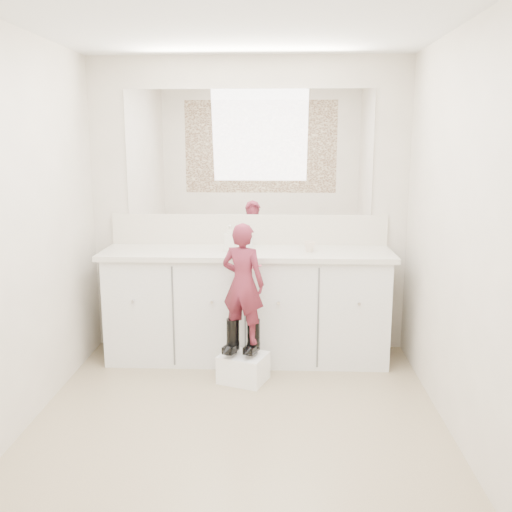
{
  "coord_description": "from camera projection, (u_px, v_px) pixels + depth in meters",
  "views": [
    {
      "loc": [
        0.25,
        -3.18,
        1.75
      ],
      "look_at": [
        0.09,
        0.73,
        0.95
      ],
      "focal_mm": 40.0,
      "sensor_mm": 36.0,
      "label": 1
    }
  ],
  "objects": [
    {
      "name": "floor",
      "position": [
        236.0,
        432.0,
        3.47
      ],
      "size": [
        3.0,
        3.0,
        0.0
      ],
      "primitive_type": "plane",
      "color": "#90785E",
      "rests_on": "ground"
    },
    {
      "name": "soap_bottle",
      "position": [
        230.0,
        238.0,
        4.45
      ],
      "size": [
        0.1,
        0.1,
        0.2
      ],
      "primitive_type": "imported",
      "rotation": [
        0.0,
        0.0,
        0.1
      ],
      "color": "silver",
      "rests_on": "countertop"
    },
    {
      "name": "wall_right",
      "position": [
        467.0,
        239.0,
        3.18
      ],
      "size": [
        0.0,
        3.0,
        3.0
      ],
      "primitive_type": "plane",
      "rotation": [
        1.57,
        0.0,
        -1.57
      ],
      "color": "beige",
      "rests_on": "floor"
    },
    {
      "name": "wall_front",
      "position": [
        197.0,
        320.0,
        1.76
      ],
      "size": [
        2.6,
        0.0,
        2.6
      ],
      "primitive_type": "plane",
      "rotation": [
        -1.57,
        0.0,
        0.0
      ],
      "color": "beige",
      "rests_on": "floor"
    },
    {
      "name": "wall_left",
      "position": [
        10.0,
        236.0,
        3.28
      ],
      "size": [
        0.0,
        3.0,
        3.0
      ],
      "primitive_type": "plane",
      "rotation": [
        1.57,
        0.0,
        1.57
      ],
      "color": "beige",
      "rests_on": "floor"
    },
    {
      "name": "toothbrush",
      "position": [
        253.0,
        268.0,
        4.03
      ],
      "size": [
        0.13,
        0.06,
        0.06
      ],
      "primitive_type": "cylinder",
      "rotation": [
        0.0,
        1.22,
        -0.36
      ],
      "color": "#EF5D88",
      "rests_on": "toddler"
    },
    {
      "name": "cup",
      "position": [
        309.0,
        246.0,
        4.43
      ],
      "size": [
        0.12,
        0.12,
        0.08
      ],
      "primitive_type": "imported",
      "rotation": [
        0.0,
        0.0,
        0.42
      ],
      "color": "beige",
      "rests_on": "countertop"
    },
    {
      "name": "faucet",
      "position": [
        248.0,
        241.0,
        4.63
      ],
      "size": [
        0.08,
        0.08,
        0.1
      ],
      "primitive_type": "cylinder",
      "color": "silver",
      "rests_on": "countertop"
    },
    {
      "name": "countertop",
      "position": [
        247.0,
        253.0,
        4.48
      ],
      "size": [
        2.28,
        0.58,
        0.04
      ],
      "primitive_type": "cube",
      "color": "beige",
      "rests_on": "vanity_cabinet"
    },
    {
      "name": "mirror",
      "position": [
        249.0,
        153.0,
        4.6
      ],
      "size": [
        2.0,
        0.02,
        1.0
      ],
      "primitive_type": "cube",
      "color": "white",
      "rests_on": "wall_back"
    },
    {
      "name": "boot_right",
      "position": [
        254.0,
        337.0,
        4.13
      ],
      "size": [
        0.15,
        0.2,
        0.27
      ],
      "primitive_type": null,
      "rotation": [
        0.0,
        0.0,
        -0.36
      ],
      "color": "black",
      "rests_on": "step_stool"
    },
    {
      "name": "dot_panel",
      "position": [
        195.0,
        173.0,
        1.68
      ],
      "size": [
        2.0,
        0.01,
        1.2
      ],
      "primitive_type": "cube",
      "color": "#472819",
      "rests_on": "wall_front"
    },
    {
      "name": "toddler",
      "position": [
        243.0,
        283.0,
        4.06
      ],
      "size": [
        0.37,
        0.31,
        0.87
      ],
      "primitive_type": "imported",
      "rotation": [
        0.0,
        0.0,
        2.79
      ],
      "color": "#9A2F45",
      "rests_on": "step_stool"
    },
    {
      "name": "backsplash",
      "position": [
        249.0,
        230.0,
        4.72
      ],
      "size": [
        2.28,
        0.03,
        0.25
      ],
      "primitive_type": "cube",
      "color": "beige",
      "rests_on": "countertop"
    },
    {
      "name": "vanity_cabinet",
      "position": [
        247.0,
        307.0,
        4.59
      ],
      "size": [
        2.2,
        0.55,
        0.85
      ],
      "primitive_type": "cube",
      "color": "silver",
      "rests_on": "floor"
    },
    {
      "name": "wall_back",
      "position": [
        249.0,
        207.0,
        4.7
      ],
      "size": [
        2.6,
        0.0,
        2.6
      ],
      "primitive_type": "plane",
      "rotation": [
        1.57,
        0.0,
        0.0
      ],
      "color": "beige",
      "rests_on": "floor"
    },
    {
      "name": "boot_left",
      "position": [
        233.0,
        337.0,
        4.14
      ],
      "size": [
        0.15,
        0.2,
        0.27
      ],
      "primitive_type": null,
      "rotation": [
        0.0,
        0.0,
        -0.36
      ],
      "color": "black",
      "rests_on": "step_stool"
    },
    {
      "name": "ceiling",
      "position": [
        233.0,
        13.0,
        2.99
      ],
      "size": [
        3.0,
        3.0,
        0.0
      ],
      "primitive_type": "plane",
      "rotation": [
        3.14,
        0.0,
        0.0
      ],
      "color": "white",
      "rests_on": "wall_back"
    },
    {
      "name": "step_stool",
      "position": [
        243.0,
        368.0,
        4.19
      ],
      "size": [
        0.4,
        0.36,
        0.21
      ],
      "primitive_type": "cube",
      "rotation": [
        0.0,
        0.0,
        -0.36
      ],
      "color": "white",
      "rests_on": "floor"
    }
  ]
}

